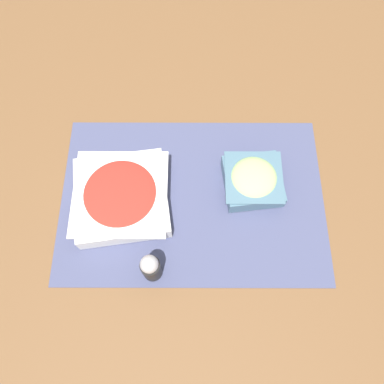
% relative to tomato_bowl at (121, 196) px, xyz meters
% --- Properties ---
extents(ground_plane, '(3.00, 3.00, 0.00)m').
position_rel_tomato_bowl_xyz_m(ground_plane, '(-0.15, -0.01, -0.03)').
color(ground_plane, brown).
extents(placemat, '(0.57, 0.39, 0.00)m').
position_rel_tomato_bowl_xyz_m(placemat, '(-0.15, -0.01, -0.03)').
color(placemat, '#474C70').
rests_on(placemat, ground_plane).
extents(tomato_bowl, '(0.22, 0.22, 0.05)m').
position_rel_tomato_bowl_xyz_m(tomato_bowl, '(0.00, 0.00, 0.00)').
color(tomato_bowl, white).
rests_on(tomato_bowl, placemat).
extents(cucumber_bowl, '(0.13, 0.13, 0.05)m').
position_rel_tomato_bowl_xyz_m(cucumber_bowl, '(-0.28, -0.04, -0.00)').
color(cucumber_bowl, slate).
rests_on(cucumber_bowl, placemat).
extents(pepper_shaker, '(0.04, 0.04, 0.09)m').
position_rel_tomato_bowl_xyz_m(pepper_shaker, '(-0.07, 0.15, 0.02)').
color(pepper_shaker, black).
rests_on(pepper_shaker, placemat).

